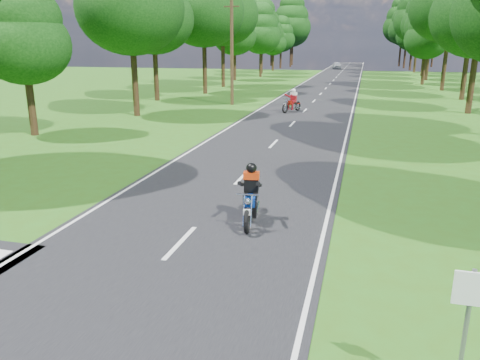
# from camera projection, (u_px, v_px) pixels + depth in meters

# --- Properties ---
(ground) EXTENTS (160.00, 160.00, 0.00)m
(ground) POSITION_uv_depth(u_px,v_px,m) (143.00, 282.00, 9.43)
(ground) COLOR #2D5513
(ground) RESTS_ON ground
(main_road) EXTENTS (7.00, 140.00, 0.02)m
(main_road) POSITION_uv_depth(u_px,v_px,m) (330.00, 84.00, 55.84)
(main_road) COLOR black
(main_road) RESTS_ON ground
(road_markings) EXTENTS (7.40, 140.00, 0.01)m
(road_markings) POSITION_uv_depth(u_px,v_px,m) (328.00, 85.00, 54.13)
(road_markings) COLOR silver
(road_markings) RESTS_ON main_road
(treeline) EXTENTS (40.00, 115.35, 14.78)m
(treeline) POSITION_uv_depth(u_px,v_px,m) (350.00, 16.00, 62.52)
(treeline) COLOR black
(treeline) RESTS_ON ground
(telegraph_pole) EXTENTS (1.20, 0.26, 8.00)m
(telegraph_pole) POSITION_uv_depth(u_px,v_px,m) (232.00, 51.00, 35.75)
(telegraph_pole) COLOR #382616
(telegraph_pole) RESTS_ON ground
(road_sign) EXTENTS (0.45, 0.07, 2.00)m
(road_sign) POSITION_uv_depth(u_px,v_px,m) (468.00, 317.00, 5.84)
(road_sign) COLOR slate
(road_sign) RESTS_ON ground
(rider_near_blue) EXTENTS (0.88, 1.97, 1.59)m
(rider_near_blue) POSITION_uv_depth(u_px,v_px,m) (250.00, 193.00, 12.39)
(rider_near_blue) COLOR #0E359B
(rider_near_blue) RESTS_ON main_road
(rider_far_red) EXTENTS (1.39, 2.03, 1.62)m
(rider_far_red) POSITION_uv_depth(u_px,v_px,m) (292.00, 100.00, 32.65)
(rider_far_red) COLOR maroon
(rider_far_red) RESTS_ON main_road
(distant_car) EXTENTS (1.94, 4.07, 1.34)m
(distant_car) POSITION_uv_depth(u_px,v_px,m) (337.00, 65.00, 88.41)
(distant_car) COLOR #B9BCC1
(distant_car) RESTS_ON main_road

